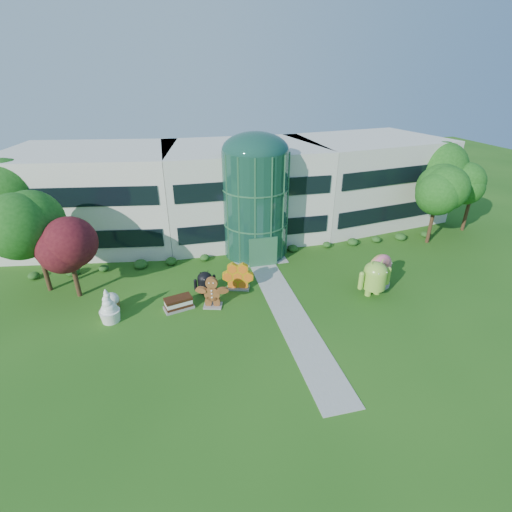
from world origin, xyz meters
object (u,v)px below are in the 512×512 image
object	(u,v)px
android_green	(375,276)
gingerbread	(212,292)
android_black	(205,281)
donut	(378,269)

from	to	relation	value
android_green	gingerbread	xyz separation A→B (m)	(-12.66, 1.31, -0.42)
android_green	android_black	world-z (taller)	android_green
gingerbread	donut	bearing A→B (deg)	16.33
android_black	donut	bearing A→B (deg)	-23.00
donut	android_black	bearing A→B (deg)	148.08
gingerbread	android_black	bearing A→B (deg)	114.74
android_black	gingerbread	xyz separation A→B (m)	(0.31, -2.07, 0.18)
android_green	donut	size ratio (longest dim) A/B	1.21
android_green	android_black	size ratio (longest dim) A/B	1.55
android_black	donut	distance (m)	14.26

